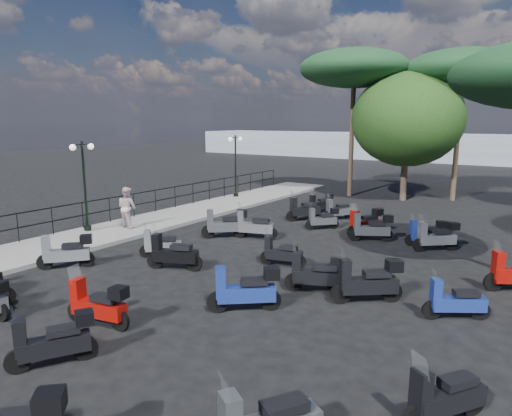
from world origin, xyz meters
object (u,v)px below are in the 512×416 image
Objects in this scene: scooter_4 at (254,226)px; scooter_17 at (338,211)px; scooter_3 at (161,245)px; scooter_11 at (303,210)px; scooter_15 at (281,253)px; scooter_23 at (437,237)px; scooter_22 at (365,223)px; scooter_2 at (66,252)px; scooter_20 at (315,275)px; pedestrian_far at (127,207)px; scooter_7 at (53,342)px; scooter_13 at (98,305)px; scooter_5 at (321,204)px; scooter_21 at (368,282)px; scooter_8 at (173,254)px; scooter_14 at (315,275)px; scooter_19 at (245,290)px; pine_2 at (354,69)px; scooter_9 at (225,224)px; pine_0 at (463,70)px; lamp_post_1 at (84,180)px; scooter_16 at (371,228)px; lamp_post_2 at (235,162)px; scooter_27 at (455,302)px; scooter_29 at (426,234)px; scooter_10 at (323,219)px; broadleaf_tree at (407,120)px.

scooter_4 is 1.30× the size of scooter_17.
scooter_11 is (1.31, 7.77, 0.07)m from scooter_3.
scooter_23 is at bearing -53.14° from scooter_15.
scooter_3 is 0.83× the size of scooter_15.
scooter_2 is at bearing 83.97° from scooter_22.
scooter_4 reaches higher than scooter_20.
pedestrian_far is 1.17× the size of scooter_7.
scooter_2 reaches higher than scooter_23.
scooter_20 is at bearing -45.37° from scooter_13.
scooter_13 reaches higher than scooter_5.
scooter_2 is 1.05× the size of scooter_17.
scooter_2 reaches higher than scooter_5.
scooter_22 is (-2.53, 6.57, -0.04)m from scooter_21.
scooter_15 is at bearing 137.14° from scooter_5.
scooter_5 is at bearing -21.17° from scooter_8.
scooter_14 reaches higher than scooter_5.
scooter_3 is 8.15m from scooter_22.
scooter_21 is at bearing -85.86° from scooter_19.
scooter_3 is at bearing -91.22° from pine_2.
scooter_22 is at bearing -64.01° from pine_2.
scooter_22 is 2.97m from scooter_23.
scooter_3 is 0.82× the size of scooter_9.
scooter_2 is at bearing -5.16° from scooter_7.
pine_0 is at bearing -19.65° from scooter_13.
lamp_post_1 reaches higher than scooter_5.
lamp_post_2 is at bearing 35.30° from scooter_16.
pedestrian_far is at bearing 57.54° from scooter_22.
lamp_post_2 is at bearing -33.25° from scooter_7.
scooter_11 reaches higher than scooter_13.
scooter_9 reaches higher than scooter_7.
scooter_17 is (4.16, 11.29, -0.08)m from scooter_2.
scooter_4 is (1.25, 3.78, 0.07)m from scooter_3.
scooter_23 is 1.00× the size of scooter_27.
scooter_11 is 0.17× the size of pine_2.
scooter_29 is (6.87, 3.21, -0.09)m from scooter_9.
lamp_post_1 is 10.30m from scooter_19.
scooter_9 reaches higher than scooter_4.
scooter_7 is at bearing 119.24° from scooter_23.
scooter_14 is (2.96, -6.62, 0.02)m from scooter_10.
scooter_14 is 2.31m from scooter_15.
scooter_3 is 5.37m from scooter_19.
scooter_13 is at bearing 108.34° from scooter_22.
scooter_14 is (10.57, -10.74, -1.73)m from lamp_post_2.
broadleaf_tree is (-1.18, 9.20, 4.09)m from scooter_22.
scooter_17 is (7.38, -2.02, -1.76)m from lamp_post_2.
scooter_8 is at bearing -86.68° from pine_2.
scooter_3 is 0.84× the size of scooter_7.
scooter_4 is (6.09, 3.14, -1.72)m from lamp_post_1.
scooter_9 is (1.83, 5.77, 0.04)m from scooter_2.
scooter_8 reaches higher than scooter_2.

